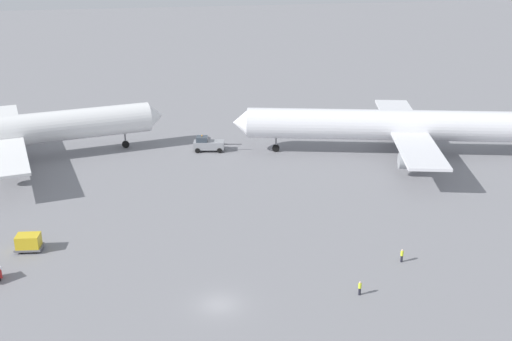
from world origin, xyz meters
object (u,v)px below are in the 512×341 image
pushback_tug (208,144)px  gse_container_dolly_flat (29,242)px  airliner_at_gate_left (13,131)px  ground_crew_marshaller_foreground (402,255)px  airliner_being_pushed (396,126)px  ground_crew_wing_walker_right (360,288)px

pushback_tug → gse_container_dolly_flat: size_ratio=2.52×
airliner_at_gate_left → ground_crew_marshaller_foreground: bearing=-43.7°
airliner_being_pushed → pushback_tug: bearing=165.1°
pushback_tug → ground_crew_wing_walker_right: 52.79m
gse_container_dolly_flat → ground_crew_wing_walker_right: size_ratio=2.13×
ground_crew_marshaller_foreground → airliner_at_gate_left: bearing=136.3°
ground_crew_marshaller_foreground → airliner_being_pushed: bearing=67.7°
pushback_tug → gse_container_dolly_flat: 43.22m
pushback_tug → ground_crew_marshaller_foreground: pushback_tug is taller
airliner_at_gate_left → pushback_tug: airliner_at_gate_left is taller
airliner_being_pushed → pushback_tug: (-32.19, 8.57, -3.97)m
ground_crew_marshaller_foreground → pushback_tug: bearing=110.1°
airliner_being_pushed → pushback_tug: 33.54m
airliner_being_pushed → ground_crew_marshaller_foreground: size_ratio=33.76×
pushback_tug → ground_crew_wing_walker_right: pushback_tug is taller
airliner_being_pushed → gse_container_dolly_flat: airliner_being_pushed is taller
airliner_at_gate_left → ground_crew_marshaller_foreground: (49.89, -47.60, -4.47)m
gse_container_dolly_flat → ground_crew_marshaller_foreground: bearing=-15.7°
airliner_at_gate_left → airliner_being_pushed: airliner_at_gate_left is taller
pushback_tug → airliner_being_pushed: bearing=-14.9°
airliner_being_pushed → pushback_tug: size_ratio=6.39×
airliner_at_gate_left → airliner_being_pushed: size_ratio=0.92×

